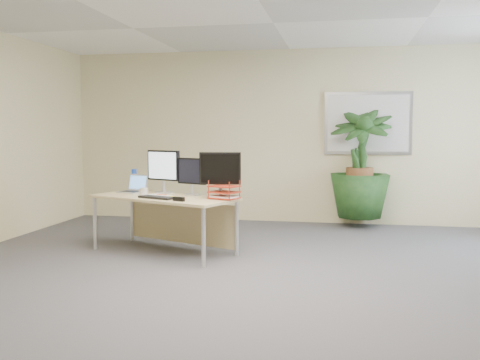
% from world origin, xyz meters
% --- Properties ---
extents(floor, '(8.00, 8.00, 0.00)m').
position_xyz_m(floor, '(0.00, 0.00, 0.00)').
color(floor, '#454549').
rests_on(floor, ground).
extents(back_wall, '(7.00, 0.04, 2.70)m').
position_xyz_m(back_wall, '(0.00, 4.00, 1.35)').
color(back_wall, beige).
rests_on(back_wall, floor).
extents(whiteboard, '(1.30, 0.04, 0.95)m').
position_xyz_m(whiteboard, '(1.20, 3.97, 1.55)').
color(whiteboard, '#A9AAAE').
rests_on(whiteboard, back_wall).
extents(desk, '(1.88, 1.33, 0.67)m').
position_xyz_m(desk, '(-1.19, 1.62, 0.53)').
color(desk, tan).
rests_on(desk, floor).
extents(floor_plant, '(0.99, 0.99, 1.50)m').
position_xyz_m(floor_plant, '(1.09, 3.70, 0.75)').
color(floor_plant, '#153C17').
rests_on(floor_plant, floor).
extents(monitor_left, '(0.46, 0.22, 0.53)m').
position_xyz_m(monitor_left, '(-1.32, 1.82, 0.97)').
color(monitor_left, silver).
rests_on(monitor_left, desk).
extents(monitor_right, '(0.38, 0.18, 0.44)m').
position_xyz_m(monitor_right, '(-0.92, 1.68, 0.92)').
color(monitor_right, silver).
rests_on(monitor_right, desk).
extents(monitor_dark, '(0.47, 0.21, 0.52)m').
position_xyz_m(monitor_dark, '(-0.53, 1.48, 0.97)').
color(monitor_dark, silver).
rests_on(monitor_dark, desk).
extents(laptop, '(0.38, 0.36, 0.22)m').
position_xyz_m(laptop, '(-1.72, 1.87, 0.72)').
color(laptop, '#BABABE').
rests_on(laptop, desk).
extents(keyboard, '(0.46, 0.30, 0.02)m').
position_xyz_m(keyboard, '(-1.23, 1.33, 0.68)').
color(keyboard, black).
rests_on(keyboard, desk).
extents(coffee_mug, '(0.12, 0.08, 0.09)m').
position_xyz_m(coffee_mug, '(-1.48, 1.56, 0.71)').
color(coffee_mug, silver).
rests_on(coffee_mug, desk).
extents(spiral_notebook, '(0.37, 0.35, 0.01)m').
position_xyz_m(spiral_notebook, '(-1.30, 1.52, 0.67)').
color(spiral_notebook, white).
rests_on(spiral_notebook, desk).
extents(orange_pen, '(0.13, 0.04, 0.01)m').
position_xyz_m(orange_pen, '(-1.25, 1.56, 0.68)').
color(orange_pen, '#FE511C').
rests_on(orange_pen, spiral_notebook).
extents(yellow_highlighter, '(0.13, 0.07, 0.02)m').
position_xyz_m(yellow_highlighter, '(-1.06, 1.44, 0.68)').
color(yellow_highlighter, '#F9F51A').
rests_on(yellow_highlighter, desk).
extents(water_bottle, '(0.07, 0.07, 0.28)m').
position_xyz_m(water_bottle, '(-1.79, 2.06, 0.80)').
color(water_bottle, white).
rests_on(water_bottle, desk).
extents(letter_tray, '(0.37, 0.33, 0.15)m').
position_xyz_m(letter_tray, '(-0.47, 1.42, 0.73)').
color(letter_tray, '#A52814').
rests_on(letter_tray, desk).
extents(stapler, '(0.15, 0.09, 0.05)m').
position_xyz_m(stapler, '(-0.91, 1.14, 0.69)').
color(stapler, black).
rests_on(stapler, desk).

